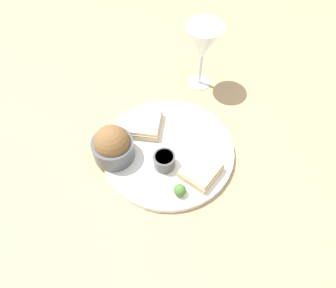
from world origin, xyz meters
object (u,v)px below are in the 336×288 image
sauce_ramekin (164,160)px  wine_glass (203,44)px  cheese_toast_far (200,171)px  cheese_toast_near (146,124)px  salad_bowl (113,145)px

sauce_ramekin → wine_glass: size_ratio=0.27×
sauce_ramekin → cheese_toast_far: bearing=-64.8°
sauce_ramekin → cheese_toast_near: sauce_ramekin is taller
cheese_toast_near → wine_glass: bearing=2.1°
sauce_ramekin → cheese_toast_far: 0.08m
salad_bowl → cheese_toast_far: size_ratio=1.08×
sauce_ramekin → wine_glass: wine_glass is taller
sauce_ramekin → wine_glass: 0.30m
salad_bowl → cheese_toast_far: 0.20m
sauce_ramekin → cheese_toast_near: 0.12m
cheese_toast_far → wine_glass: 0.31m
sauce_ramekin → cheese_toast_near: bearing=64.5°
sauce_ramekin → wine_glass: (0.26, 0.11, 0.10)m
salad_bowl → cheese_toast_far: salad_bowl is taller
sauce_ramekin → cheese_toast_near: size_ratio=0.44×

